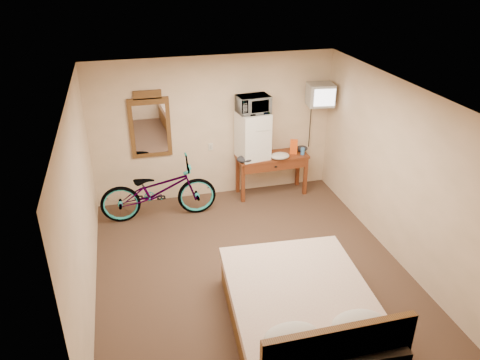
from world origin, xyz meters
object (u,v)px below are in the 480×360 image
Objects in this scene: blue_cup at (303,151)px; microwave at (253,104)px; crt_television at (320,95)px; bicycle at (159,190)px; wall_mirror at (150,125)px; desk at (272,163)px; mini_fridge at (253,135)px; bed at (303,313)px.

microwave is at bearing 172.97° from blue_cup.
crt_television is (1.18, -0.02, 0.09)m from microwave.
wall_mirror is at bearing 2.16° from bicycle.
desk is 0.64m from mini_fridge.
wall_mirror reaches higher than desk.
desk is 1.44m from crt_television.
wall_mirror is (-1.71, 0.23, 0.25)m from mini_fridge.
crt_television is (1.18, -0.02, 0.64)m from mini_fridge.
blue_cup is (0.89, -0.11, -0.34)m from mini_fridge.
wall_mirror reaches higher than mini_fridge.
mini_fridge is 0.71× the size of wall_mirror.
crt_television is 0.31× the size of bicycle.
crt_television reaches higher than mini_fridge.
mini_fridge is 0.96m from blue_cup.
bicycle is at bearing 113.44° from bed.
microwave is 1.27m from blue_cup.
microwave is at bearing 172.77° from desk.
bicycle is (-2.88, -0.33, -1.30)m from crt_television.
bicycle reaches higher than blue_cup.
microwave is at bearing 83.92° from bed.
bicycle is at bearing -174.63° from blue_cup.
mini_fridge is 1.74m from wall_mirror.
blue_cup is at bearing -13.22° from microwave.
wall_mirror reaches higher than crt_television.
bed is (-1.55, -3.39, -1.50)m from crt_television.
blue_cup is 0.05× the size of bed.
bed is at bearing -96.08° from mini_fridge.
mini_fridge reaches higher than desk.
blue_cup is 0.21× the size of crt_television.
crt_television reaches higher than desk.
crt_television is at bearing 16.24° from blue_cup.
bed is at bearing -155.68° from bicycle.
bicycle is (-2.58, -0.24, -0.32)m from blue_cup.
mini_fridge is 1.85m from bicycle.
desk is at bearing -7.20° from mini_fridge.
desk is at bearing 77.96° from bed.
desk is 0.57× the size of bed.
desk is 3.46m from bed.
crt_television is at bearing -7.39° from microwave.
microwave is 1.75m from wall_mirror.
mini_fridge is 0.55m from microwave.
microwave is 0.91× the size of crt_television.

